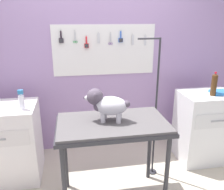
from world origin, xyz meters
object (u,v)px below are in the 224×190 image
object	(u,v)px
cabinet_right	(205,127)
soda_bottle	(214,85)
counter_left	(3,143)
grooming_table	(113,130)
dog	(106,104)
grooming_arm	(155,116)

from	to	relation	value
cabinet_right	soda_bottle	xyz separation A→B (m)	(-0.00, -0.08, 0.60)
counter_left	cabinet_right	bearing A→B (deg)	-0.48
counter_left	soda_bottle	distance (m)	2.58
grooming_table	cabinet_right	distance (m)	1.47
dog	counter_left	bearing A→B (deg)	155.01
soda_bottle	counter_left	bearing A→B (deg)	177.78
grooming_table	cabinet_right	xyz separation A→B (m)	(1.33, 0.54, -0.33)
grooming_table	soda_bottle	world-z (taller)	soda_bottle
grooming_table	soda_bottle	size ratio (longest dim) A/B	3.68
grooming_table	counter_left	xyz separation A→B (m)	(-1.18, 0.56, -0.34)
cabinet_right	grooming_table	bearing A→B (deg)	-157.93
grooming_table	grooming_arm	distance (m)	0.64
grooming_arm	soda_bottle	size ratio (longest dim) A/B	5.60
grooming_arm	counter_left	world-z (taller)	grooming_arm
cabinet_right	soda_bottle	world-z (taller)	soda_bottle
grooming_arm	counter_left	xyz separation A→B (m)	(-1.73, 0.23, -0.31)
dog	soda_bottle	bearing A→B (deg)	17.17
counter_left	soda_bottle	size ratio (longest dim) A/B	3.08
counter_left	dog	bearing A→B (deg)	-24.99
soda_bottle	dog	bearing A→B (deg)	-162.83
grooming_table	soda_bottle	distance (m)	1.43
grooming_table	grooming_arm	world-z (taller)	grooming_arm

